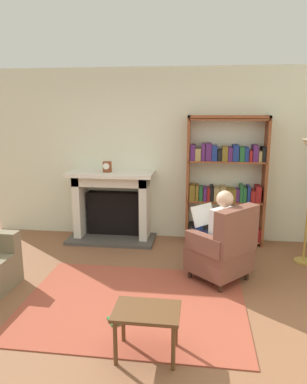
# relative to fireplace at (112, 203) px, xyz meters

# --- Properties ---
(ground) EXTENTS (14.00, 14.00, 0.00)m
(ground) POSITION_rel_fireplace_xyz_m (0.71, -2.30, -0.59)
(ground) COLOR brown
(back_wall) EXTENTS (5.60, 0.10, 2.70)m
(back_wall) POSITION_rel_fireplace_xyz_m (0.71, 0.25, 0.76)
(back_wall) COLOR silver
(back_wall) RESTS_ON ground
(area_rug) EXTENTS (2.40, 1.80, 0.01)m
(area_rug) POSITION_rel_fireplace_xyz_m (0.71, -2.00, -0.58)
(area_rug) COLOR #9F4632
(area_rug) RESTS_ON ground
(fireplace) EXTENTS (1.38, 0.64, 1.12)m
(fireplace) POSITION_rel_fireplace_xyz_m (0.00, 0.00, 0.00)
(fireplace) COLOR #4C4742
(fireplace) RESTS_ON ground
(mantel_clock) EXTENTS (0.14, 0.14, 0.16)m
(mantel_clock) POSITION_rel_fireplace_xyz_m (-0.04, -0.10, 0.61)
(mantel_clock) COLOR brown
(mantel_clock) RESTS_ON fireplace
(bookshelf) EXTENTS (1.20, 0.32, 1.98)m
(bookshelf) POSITION_rel_fireplace_xyz_m (1.78, 0.04, 0.34)
(bookshelf) COLOR brown
(bookshelf) RESTS_ON ground
(armchair_reading) EXTENTS (0.89, 0.89, 0.97)m
(armchair_reading) POSITION_rel_fireplace_xyz_m (1.70, -1.32, -0.16)
(armchair_reading) COLOR #331E14
(armchair_reading) RESTS_ON ground
(seated_reader) EXTENTS (0.59, 0.58, 1.14)m
(seated_reader) POSITION_rel_fireplace_xyz_m (1.61, -1.24, 0.03)
(seated_reader) COLOR silver
(seated_reader) RESTS_ON ground
(side_table) EXTENTS (0.56, 0.39, 0.43)m
(side_table) POSITION_rel_fireplace_xyz_m (0.98, -2.80, -0.22)
(side_table) COLOR brown
(side_table) RESTS_ON ground
(scattered_books) EXTENTS (0.48, 0.43, 0.04)m
(scattered_books) POSITION_rel_fireplace_xyz_m (0.73, -2.23, -0.56)
(scattered_books) COLOR #267233
(scattered_books) RESTS_ON area_rug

